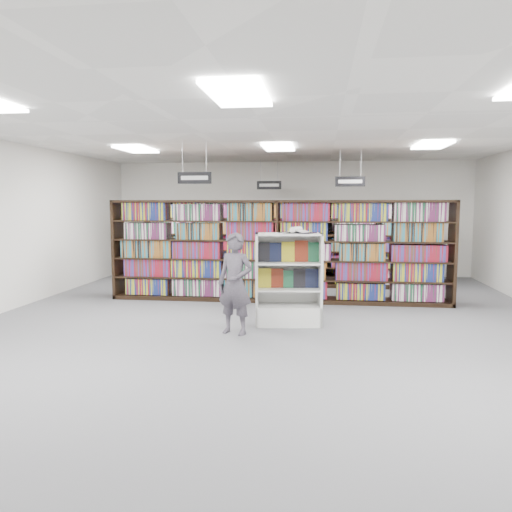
# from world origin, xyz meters

# --- Properties ---
(floor) EXTENTS (12.00, 12.00, 0.00)m
(floor) POSITION_xyz_m (0.00, 0.00, 0.00)
(floor) COLOR #525257
(floor) RESTS_ON ground
(ceiling) EXTENTS (10.00, 12.00, 0.10)m
(ceiling) POSITION_xyz_m (0.00, 0.00, 3.20)
(ceiling) COLOR silver
(ceiling) RESTS_ON wall_back
(wall_back) EXTENTS (10.00, 0.10, 3.20)m
(wall_back) POSITION_xyz_m (0.00, 6.00, 1.60)
(wall_back) COLOR silver
(wall_back) RESTS_ON ground
(wall_front) EXTENTS (10.00, 0.10, 3.20)m
(wall_front) POSITION_xyz_m (0.00, -6.00, 1.60)
(wall_front) COLOR silver
(wall_front) RESTS_ON ground
(bookshelf_row_near) EXTENTS (7.00, 0.60, 2.10)m
(bookshelf_row_near) POSITION_xyz_m (0.00, 2.00, 1.05)
(bookshelf_row_near) COLOR black
(bookshelf_row_near) RESTS_ON floor
(bookshelf_row_mid) EXTENTS (7.00, 0.60, 2.10)m
(bookshelf_row_mid) POSITION_xyz_m (0.00, 4.00, 1.05)
(bookshelf_row_mid) COLOR black
(bookshelf_row_mid) RESTS_ON floor
(bookshelf_row_far) EXTENTS (7.00, 0.60, 2.10)m
(bookshelf_row_far) POSITION_xyz_m (0.00, 5.70, 1.05)
(bookshelf_row_far) COLOR black
(bookshelf_row_far) RESTS_ON floor
(aisle_sign_left) EXTENTS (0.65, 0.02, 0.80)m
(aisle_sign_left) POSITION_xyz_m (-1.50, 1.00, 2.53)
(aisle_sign_left) COLOR #B2B2B7
(aisle_sign_left) RESTS_ON ceiling
(aisle_sign_right) EXTENTS (0.65, 0.02, 0.80)m
(aisle_sign_right) POSITION_xyz_m (1.50, 3.00, 2.53)
(aisle_sign_right) COLOR #B2B2B7
(aisle_sign_right) RESTS_ON ceiling
(aisle_sign_center) EXTENTS (0.65, 0.02, 0.80)m
(aisle_sign_center) POSITION_xyz_m (-0.50, 5.00, 2.53)
(aisle_sign_center) COLOR #B2B2B7
(aisle_sign_center) RESTS_ON ceiling
(troffer_front_center) EXTENTS (0.60, 1.20, 0.04)m
(troffer_front_center) POSITION_xyz_m (0.00, -3.00, 3.16)
(troffer_front_center) COLOR white
(troffer_front_center) RESTS_ON ceiling
(troffer_back_left) EXTENTS (0.60, 1.20, 0.04)m
(troffer_back_left) POSITION_xyz_m (-3.00, 2.00, 3.16)
(troffer_back_left) COLOR white
(troffer_back_left) RESTS_ON ceiling
(troffer_back_center) EXTENTS (0.60, 1.20, 0.04)m
(troffer_back_center) POSITION_xyz_m (0.00, 2.00, 3.16)
(troffer_back_center) COLOR white
(troffer_back_center) RESTS_ON ceiling
(troffer_back_right) EXTENTS (0.60, 1.20, 0.04)m
(troffer_back_right) POSITION_xyz_m (3.00, 2.00, 3.16)
(troffer_back_right) COLOR white
(troffer_back_right) RESTS_ON ceiling
(endcap_display) EXTENTS (1.16, 0.67, 1.54)m
(endcap_display) POSITION_xyz_m (0.34, 0.04, 0.51)
(endcap_display) COLOR silver
(endcap_display) RESTS_ON floor
(open_book) EXTENTS (0.66, 0.52, 0.13)m
(open_book) POSITION_xyz_m (0.47, 0.08, 1.57)
(open_book) COLOR black
(open_book) RESTS_ON endcap_display
(shopper) EXTENTS (0.66, 0.53, 1.58)m
(shopper) POSITION_xyz_m (-0.44, -0.70, 0.79)
(shopper) COLOR #4D4853
(shopper) RESTS_ON floor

